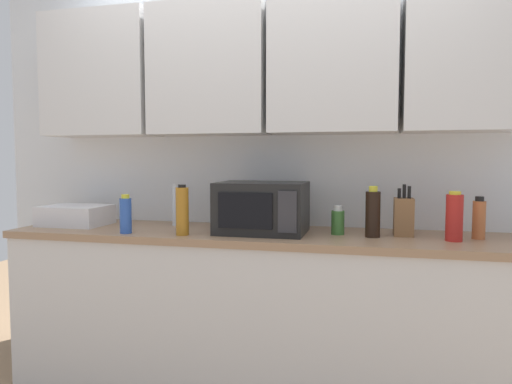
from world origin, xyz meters
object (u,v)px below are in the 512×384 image
Objects in this scene: knife_block at (404,216)px; bottle_blue_cleaner at (126,215)px; bottle_green_oil at (338,221)px; bottle_soy_dark at (373,213)px; microwave at (262,207)px; bottle_red_sauce at (454,217)px; bottle_clear_tall at (177,205)px; bottle_amber_vinegar at (182,211)px; dish_rack at (76,215)px; bottle_spice_jar at (479,219)px.

knife_block is 1.50m from bottle_blue_cleaner.
bottle_soy_dark is (0.18, -0.04, 0.05)m from bottle_green_oil.
microwave reaches higher than bottle_blue_cleaner.
bottle_red_sauce is 1.59× the size of bottle_green_oil.
bottle_red_sauce is 0.97× the size of bottle_clear_tall.
bottle_green_oil is (-0.57, 0.07, -0.05)m from bottle_red_sauce.
bottle_soy_dark is at bearing -13.37° from bottle_green_oil.
microwave is 0.42m from bottle_green_oil.
bottle_blue_cleaner is 1.33m from bottle_soy_dark.
bottle_clear_tall is at bearing 173.66° from bottle_green_oil.
bottle_amber_vinegar is (-0.40, -0.18, -0.01)m from microwave.
bottle_amber_vinegar reaches higher than bottle_red_sauce.
bottle_soy_dark is at bearing -7.46° from bottle_clear_tall.
knife_block is at bearing 1.84° from dish_rack.
bottle_soy_dark reaches higher than dish_rack.
microwave is at bearing 179.57° from bottle_soy_dark.
bottle_red_sauce reaches higher than bottle_green_oil.
bottle_green_oil is at bearing -6.34° from bottle_clear_tall.
bottle_amber_vinegar is at bearing -170.75° from bottle_spice_jar.
bottle_clear_tall reaches higher than bottle_red_sauce.
bottle_spice_jar is at bearing 8.10° from bottle_blue_cleaner.
knife_block reaches higher than bottle_amber_vinegar.
bottle_blue_cleaner is 1.37× the size of bottle_green_oil.
bottle_clear_tall is (-0.57, 0.15, -0.02)m from microwave.
microwave is at bearing -14.51° from bottle_clear_tall.
bottle_green_oil is 0.19m from bottle_soy_dark.
knife_block is at bearing -2.82° from bottle_clear_tall.
dish_rack is 0.63m from bottle_clear_tall.
bottle_spice_jar reaches higher than bottle_green_oil.
dish_rack is at bearing -178.86° from bottle_spice_jar.
knife_block reaches higher than dish_rack.
bottle_amber_vinegar is at bearing 2.70° from bottle_blue_cleaner.
bottle_red_sauce reaches higher than dish_rack.
bottle_green_oil is at bearing 15.20° from bottle_amber_vinegar.
bottle_spice_jar is (2.30, 0.05, 0.04)m from dish_rack.
bottle_soy_dark reaches higher than bottle_spice_jar.
bottle_amber_vinegar reaches higher than bottle_green_oil.
microwave is at bearing -176.61° from bottle_spice_jar.
bottle_spice_jar is (1.12, 0.07, -0.04)m from microwave.
bottle_green_oil is at bearing -172.67° from knife_block.
bottle_green_oil is 0.99m from bottle_clear_tall.
bottle_clear_tall reaches higher than bottle_blue_cleaner.
bottle_clear_tall is (0.15, 0.34, 0.02)m from bottle_blue_cleaner.
microwave is 1.87× the size of bottle_clear_tall.
bottle_green_oil is at bearing -177.79° from bottle_spice_jar.
bottle_spice_jar reaches higher than bottle_blue_cleaner.
microwave is at bearing -174.59° from bottle_green_oil.
bottle_clear_tall is (-0.18, 0.33, -0.01)m from bottle_amber_vinegar.
dish_rack is (-1.19, 0.02, -0.08)m from microwave.
bottle_red_sauce is 0.16m from bottle_spice_jar.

